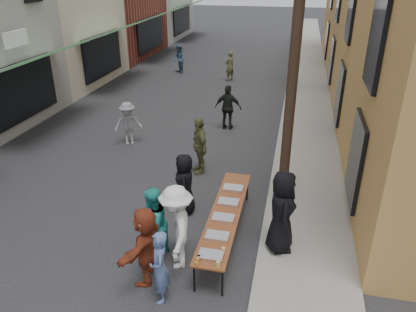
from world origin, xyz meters
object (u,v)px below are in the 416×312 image
at_px(utility_pole_near, 296,40).
at_px(catering_tray_sausage, 211,255).
at_px(serving_table, 225,214).
at_px(guest_front_c, 153,225).
at_px(server, 282,212).
at_px(guest_front_a, 185,184).

height_order(utility_pole_near, catering_tray_sausage, utility_pole_near).
bearing_deg(utility_pole_near, serving_table, -125.01).
relative_size(guest_front_c, server, 0.89).
height_order(utility_pole_near, guest_front_a, utility_pole_near).
bearing_deg(guest_front_a, catering_tray_sausage, 12.25).
xyz_separation_m(utility_pole_near, serving_table, (-1.25, -1.79, -3.79)).
bearing_deg(catering_tray_sausage, guest_front_a, 115.88).
xyz_separation_m(guest_front_a, guest_front_c, (-0.18, -1.99, 0.04)).
distance_m(serving_table, server, 1.37).
bearing_deg(catering_tray_sausage, server, 48.20).
bearing_deg(catering_tray_sausage, serving_table, 90.00).
bearing_deg(serving_table, utility_pole_near, 54.99).
distance_m(utility_pole_near, guest_front_c, 5.32).
xyz_separation_m(guest_front_a, server, (2.57, -1.16, 0.25)).
relative_size(serving_table, catering_tray_sausage, 8.00).
height_order(guest_front_c, server, server).
relative_size(catering_tray_sausage, guest_front_c, 0.28).
distance_m(catering_tray_sausage, guest_front_a, 2.91).
bearing_deg(server, serving_table, 68.86).
xyz_separation_m(serving_table, catering_tray_sausage, (-0.00, -1.65, 0.08)).
relative_size(utility_pole_near, catering_tray_sausage, 18.00).
distance_m(catering_tray_sausage, server, 1.98).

